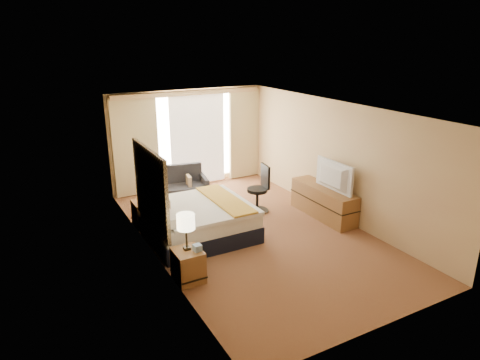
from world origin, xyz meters
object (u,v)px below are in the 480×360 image
bed (199,220)px  floor_lamp (138,166)px  media_dresser (323,202)px  loveseat (179,190)px  desk_chair (260,191)px  nightstand_right (145,213)px  lamp_left (186,222)px  lamp_right (145,183)px  nightstand_left (188,265)px  television (330,176)px

bed → floor_lamp: 2.15m
bed → media_dresser: bearing=-7.7°
loveseat → desk_chair: size_ratio=1.33×
nightstand_right → desk_chair: 2.65m
media_dresser → lamp_left: bearing=-164.7°
desk_chair → lamp_right: desk_chair is taller
nightstand_left → loveseat: size_ratio=0.37×
media_dresser → television: (-0.05, -0.23, 0.68)m
bed → floor_lamp: size_ratio=1.30×
nightstand_right → floor_lamp: (0.17, 0.85, 0.82)m
nightstand_right → bed: bed is taller
nightstand_left → lamp_left: bearing=81.1°
nightstand_left → media_dresser: media_dresser is taller
lamp_left → television: 3.73m
bed → desk_chair: size_ratio=1.80×
nightstand_left → bed: size_ratio=0.27×
media_dresser → loveseat: loveseat is taller
nightstand_left → lamp_right: lamp_right is taller
nightstand_right → lamp_right: 0.72m
desk_chair → lamp_right: (-2.54, 0.44, 0.49)m
television → loveseat: bearing=42.1°
nightstand_right → bed: bearing=-52.7°
loveseat → lamp_left: lamp_left is taller
floor_lamp → lamp_left: size_ratio=2.46×
desk_chair → floor_lamp: bearing=159.6°
loveseat → lamp_left: bearing=-98.4°
bed → loveseat: bed is taller
nightstand_right → floor_lamp: bearing=78.8°
media_dresser → lamp_right: size_ratio=3.19×
media_dresser → television: 0.71m
floor_lamp → lamp_right: (-0.12, -0.92, -0.11)m
floor_lamp → television: bearing=-36.0°
nightstand_left → television: size_ratio=0.49×
nightstand_right → television: television is taller
nightstand_left → desk_chair: 3.28m
media_dresser → lamp_right: 3.96m
media_dresser → floor_lamp: floor_lamp is taller
nightstand_left → desk_chair: size_ratio=0.49×
media_dresser → television: bearing=-102.5°
loveseat → nightstand_left: bearing=-98.3°
floor_lamp → lamp_right: bearing=-97.4°
media_dresser → nightstand_right: bearing=158.6°
bed → television: (2.84, -0.62, 0.67)m
loveseat → floor_lamp: 1.31m
lamp_left → floor_lamp: bearing=87.2°
nightstand_right → media_dresser: 3.97m
lamp_left → nightstand_left: bearing=-98.9°
lamp_left → lamp_right: lamp_left is taller
desk_chair → lamp_right: size_ratio=1.98×
floor_lamp → loveseat: bearing=10.6°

